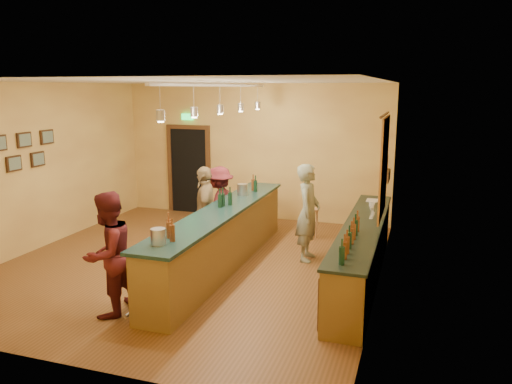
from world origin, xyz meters
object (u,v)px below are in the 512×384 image
(bartender, at_px, (308,213))
(customer_a, at_px, (108,254))
(bar_stool, at_px, (311,216))
(back_counter, at_px, (362,251))
(customer_b, at_px, (205,211))
(tasting_bar, at_px, (222,234))
(customer_c, at_px, (219,206))

(bartender, height_order, customer_a, bartender)
(bar_stool, bearing_deg, customer_a, -113.24)
(back_counter, xyz_separation_m, customer_a, (-3.16, -2.38, 0.38))
(customer_a, relative_size, bar_stool, 2.75)
(customer_b, bearing_deg, bartender, 79.23)
(back_counter, height_order, bar_stool, back_counter)
(tasting_bar, xyz_separation_m, customer_b, (-0.55, 0.55, 0.24))
(back_counter, height_order, customer_c, customer_c)
(customer_c, relative_size, bar_stool, 2.50)
(customer_b, height_order, customer_c, customer_b)
(back_counter, distance_m, customer_a, 3.97)
(back_counter, distance_m, customer_c, 3.14)
(back_counter, bearing_deg, bar_stool, 122.19)
(bartender, relative_size, customer_a, 1.02)
(customer_a, bearing_deg, tasting_bar, 166.90)
(tasting_bar, relative_size, bartender, 2.88)
(tasting_bar, xyz_separation_m, customer_c, (-0.55, 1.24, 0.18))
(customer_b, bearing_deg, back_counter, 62.14)
(bartender, bearing_deg, customer_b, 97.35)
(customer_c, bearing_deg, back_counter, 78.43)
(back_counter, relative_size, bartender, 2.57)
(customer_b, bearing_deg, customer_a, -25.39)
(back_counter, bearing_deg, tasting_bar, -175.66)
(customer_c, bearing_deg, customer_b, 8.20)
(bartender, bearing_deg, customer_c, 76.62)
(bartender, xyz_separation_m, customer_b, (-1.88, -0.33, -0.04))
(customer_b, relative_size, bar_stool, 2.68)
(tasting_bar, height_order, bartender, bartender)
(customer_a, xyz_separation_m, customer_c, (0.23, 3.43, -0.08))
(back_counter, relative_size, bar_stool, 7.21)
(tasting_bar, height_order, customer_a, customer_a)
(tasting_bar, relative_size, customer_c, 3.23)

